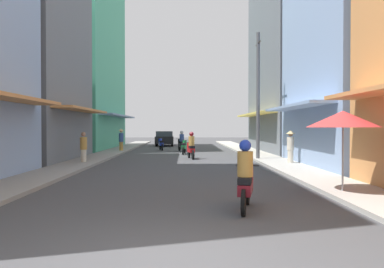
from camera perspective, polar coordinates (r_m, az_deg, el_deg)
ground_plane at (r=23.11m, az=-1.62°, el=-3.59°), size 95.31×95.31×0.00m
sidewalk_left at (r=23.69m, az=-13.71°, el=-3.36°), size 1.83×51.32×0.12m
sidewalk_right at (r=23.58m, az=10.53°, el=-3.37°), size 1.83×51.32×0.12m
building_left_mid at (r=23.81m, az=-23.80°, el=9.09°), size 7.05×8.55×10.48m
building_left_far at (r=35.36m, az=-16.23°, el=11.48°), size 7.05×13.17×16.62m
building_right_mid at (r=20.53m, az=24.26°, el=10.90°), size 7.05×8.80×10.83m
building_right_far at (r=30.68m, az=15.56°, el=10.01°), size 7.05×11.77×13.36m
motorbike_blue at (r=31.62m, az=-4.51°, el=-1.44°), size 0.61×1.79×0.96m
motorbike_red at (r=22.96m, az=-0.15°, el=-1.86°), size 0.59×1.80×1.58m
motorbike_maroon at (r=8.87m, az=7.77°, el=-6.44°), size 0.64×1.78×1.58m
motorbike_black at (r=29.87m, az=-1.56°, el=-1.20°), size 0.65×1.78×1.58m
motorbike_green at (r=26.96m, az=-1.16°, el=-1.86°), size 0.55×1.81×0.96m
parked_car at (r=38.85m, az=-4.02°, el=-0.64°), size 1.92×4.17×1.45m
pedestrian_midway at (r=29.53m, az=-10.22°, el=-0.71°), size 0.44×0.44×1.73m
pedestrian_crossing at (r=20.27m, az=-15.43°, el=-2.00°), size 0.34×0.34×1.61m
pedestrian_far at (r=19.74m, az=14.07°, el=-1.64°), size 0.44×0.44×1.69m
vendor_umbrella at (r=11.43m, az=21.02°, el=2.02°), size 1.97×1.97×2.30m
utility_pole at (r=22.17m, az=9.54°, el=5.56°), size 0.20×1.20×7.08m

